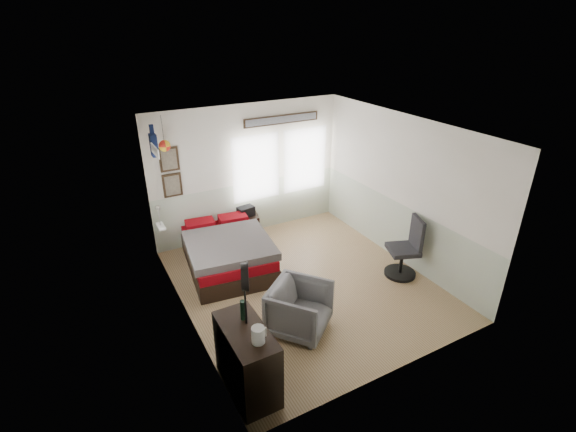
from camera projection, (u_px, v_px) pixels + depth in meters
name	position (u px, v px, depth m)	size (l,w,h in m)	color
ground_plane	(304.00, 284.00, 7.21)	(4.00, 4.50, 0.01)	olive
room_shell	(296.00, 195.00, 6.62)	(4.02, 4.52, 2.71)	beige
wall_decor	(196.00, 146.00, 7.37)	(3.55, 1.32, 1.44)	black
bed	(227.00, 252.00, 7.56)	(1.61, 2.12, 0.63)	black
dresser	(247.00, 359.00, 5.01)	(0.48, 1.00, 0.90)	black
armchair	(300.00, 309.00, 6.00)	(0.80, 0.82, 0.74)	slate
nightstand	(247.00, 226.00, 8.65)	(0.48, 0.39, 0.48)	black
task_chair	(406.00, 252.00, 7.27)	(0.63, 0.63, 1.11)	black
kettle	(258.00, 335.00, 4.60)	(0.18, 0.15, 0.20)	silver
bottle	(243.00, 310.00, 4.94)	(0.07, 0.07, 0.26)	black
stand_fan	(245.00, 278.00, 4.66)	(0.21, 0.32, 0.82)	black
black_bag	(246.00, 211.00, 8.50)	(0.33, 0.21, 0.19)	black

